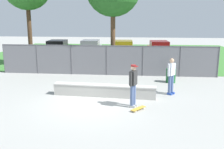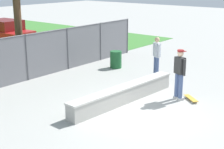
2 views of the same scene
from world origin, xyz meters
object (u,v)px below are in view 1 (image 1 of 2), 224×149
object	(u,v)px
skateboarder	(133,84)
skateboard	(138,108)
concrete_ledge	(104,90)
car_silver	(91,49)
bystander	(171,75)
car_red	(159,50)
car_black	(58,49)
car_yellow	(124,49)
trash_bin	(171,76)

from	to	relation	value
skateboarder	skateboard	xyz separation A→B (m)	(0.23, -0.40, -0.96)
concrete_ledge	car_silver	bearing A→B (deg)	103.35
car_silver	bystander	bearing A→B (deg)	-62.31
concrete_ledge	car_red	distance (m)	12.87
car_black	car_yellow	distance (m)	6.34
car_silver	car_yellow	distance (m)	3.23
car_black	trash_bin	world-z (taller)	car_black
car_black	car_yellow	xyz separation A→B (m)	(6.33, 0.28, 0.00)
skateboarder	car_black	size ratio (longest dim) A/B	0.43
skateboard	car_yellow	xyz separation A→B (m)	(-1.45, 14.24, 0.77)
concrete_ledge	car_yellow	distance (m)	12.48
skateboarder	trash_bin	world-z (taller)	skateboarder
car_yellow	skateboard	bearing A→B (deg)	-84.17
car_black	bystander	xyz separation A→B (m)	(9.38, -11.48, 0.17)
concrete_ledge	car_yellow	size ratio (longest dim) A/B	1.18
skateboard	car_silver	size ratio (longest dim) A/B	0.18
skateboarder	car_yellow	bearing A→B (deg)	95.04
car_black	car_yellow	bearing A→B (deg)	2.49
car_black	concrete_ledge	bearing A→B (deg)	-63.35
car_black	car_red	xyz separation A→B (m)	(9.62, 0.18, 0.00)
bystander	concrete_ledge	bearing A→B (deg)	-167.67
skateboard	car_yellow	world-z (taller)	car_yellow
skateboard	bystander	bearing A→B (deg)	57.23
bystander	skateboard	bearing A→B (deg)	-122.77
car_red	concrete_ledge	bearing A→B (deg)	-105.81
skateboarder	car_yellow	size ratio (longest dim) A/B	0.43
skateboard	car_red	xyz separation A→B (m)	(1.84, 14.14, 0.77)
car_yellow	trash_bin	distance (m)	9.86
car_black	car_red	bearing A→B (deg)	1.09
skateboarder	car_black	bearing A→B (deg)	119.11
concrete_ledge	bystander	xyz separation A→B (m)	(3.27, 0.71, 0.71)
car_black	trash_bin	size ratio (longest dim) A/B	5.18
skateboard	car_silver	bearing A→B (deg)	107.95
skateboard	car_yellow	distance (m)	14.33
skateboarder	car_red	size ratio (longest dim) A/B	0.43
car_yellow	trash_bin	size ratio (longest dim) A/B	5.18
car_black	bystander	distance (m)	14.83
skateboarder	bystander	world-z (taller)	skateboarder
car_yellow	car_red	xyz separation A→B (m)	(3.29, -0.09, 0.00)
car_red	car_yellow	bearing A→B (deg)	178.38
car_yellow	trash_bin	xyz separation A→B (m)	(3.34, -9.27, -0.42)
car_silver	bystander	distance (m)	13.49
skateboard	concrete_ledge	bearing A→B (deg)	133.35
concrete_ledge	bystander	bearing A→B (deg)	12.33
car_yellow	concrete_ledge	bearing A→B (deg)	-90.98
car_yellow	car_black	bearing A→B (deg)	-177.51
bystander	trash_bin	bearing A→B (deg)	83.27
concrete_ledge	car_red	size ratio (longest dim) A/B	1.18
car_silver	car_red	size ratio (longest dim) A/B	1.00
car_black	bystander	world-z (taller)	bystander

